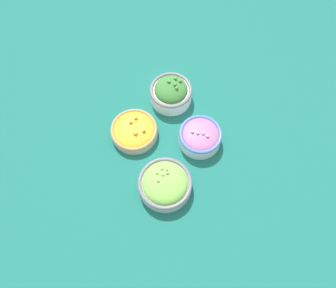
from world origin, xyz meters
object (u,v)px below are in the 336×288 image
(bowl_lettuce, at_px, (165,184))
(bowl_red_onion, at_px, (200,136))
(bowl_broccoli, at_px, (171,92))
(bowl_squash, at_px, (134,131))

(bowl_lettuce, bearing_deg, bowl_red_onion, 138.70)
(bowl_broccoli, height_order, bowl_red_onion, bowl_broccoli)
(bowl_squash, distance_m, bowl_lettuce, 0.21)
(bowl_red_onion, bearing_deg, bowl_broccoli, -156.33)
(bowl_squash, height_order, bowl_broccoli, bowl_broccoli)
(bowl_lettuce, xyz_separation_m, bowl_red_onion, (-0.15, 0.13, 0.00))
(bowl_lettuce, distance_m, bowl_red_onion, 0.20)
(bowl_lettuce, relative_size, bowl_broccoli, 1.14)
(bowl_broccoli, relative_size, bowl_red_onion, 1.04)
(bowl_broccoli, bearing_deg, bowl_squash, -47.29)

